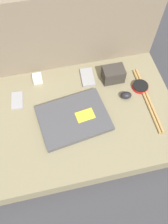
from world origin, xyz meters
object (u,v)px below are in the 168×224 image
object	(u,v)px
computer_mouse	(126,95)
charger_brick	(38,79)
phone_black	(87,77)
laptop	(74,118)
camera_pouch	(113,74)
phone_silver	(17,100)
speaker_puck	(140,87)

from	to	relation	value
computer_mouse	charger_brick	world-z (taller)	charger_brick
computer_mouse	charger_brick	size ratio (longest dim) A/B	1.28
computer_mouse	phone_black	size ratio (longest dim) A/B	0.51
computer_mouse	laptop	bearing A→B (deg)	-157.49
camera_pouch	laptop	bearing A→B (deg)	-141.94
laptop	phone_silver	bearing A→B (deg)	139.31
laptop	phone_silver	xyz separation A→B (m)	(-0.27, 0.17, -0.01)
laptop	charger_brick	size ratio (longest dim) A/B	7.30
camera_pouch	charger_brick	world-z (taller)	camera_pouch
phone_black	camera_pouch	world-z (taller)	camera_pouch
camera_pouch	charger_brick	xyz separation A→B (m)	(-0.41, 0.08, -0.02)
laptop	camera_pouch	bearing A→B (deg)	30.07
computer_mouse	phone_black	xyz separation A→B (m)	(-0.17, 0.17, -0.01)
phone_silver	phone_black	distance (m)	0.40
phone_silver	camera_pouch	size ratio (longest dim) A/B	0.97
laptop	phone_black	distance (m)	0.27
speaker_puck	phone_silver	distance (m)	0.67
computer_mouse	phone_black	bearing A→B (deg)	143.83
charger_brick	phone_silver	bearing A→B (deg)	-138.78
speaker_puck	charger_brick	xyz separation A→B (m)	(-0.54, 0.17, 0.01)
speaker_puck	phone_silver	world-z (taller)	speaker_puck
computer_mouse	phone_silver	xyz separation A→B (m)	(-0.57, 0.10, -0.01)
laptop	speaker_puck	bearing A→B (deg)	8.24
phone_black	charger_brick	world-z (taller)	charger_brick
speaker_puck	camera_pouch	xyz separation A→B (m)	(-0.13, 0.09, 0.03)
computer_mouse	charger_brick	distance (m)	0.49
camera_pouch	phone_silver	bearing A→B (deg)	-176.67
computer_mouse	phone_silver	size ratio (longest dim) A/B	0.58
phone_silver	camera_pouch	xyz separation A→B (m)	(0.53, 0.03, 0.04)
computer_mouse	phone_silver	distance (m)	0.58
laptop	charger_brick	distance (m)	0.32
charger_brick	camera_pouch	bearing A→B (deg)	-10.65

